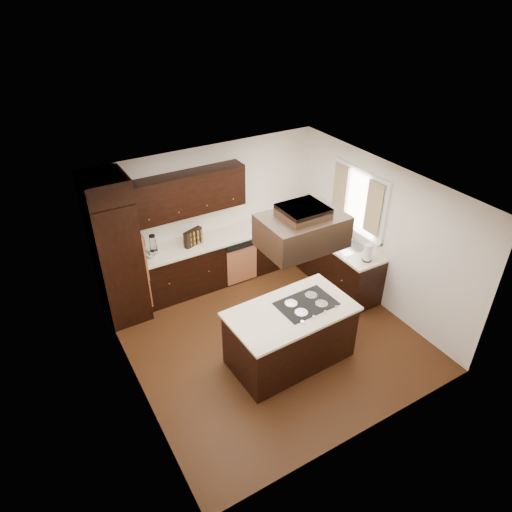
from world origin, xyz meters
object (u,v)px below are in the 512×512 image
island (290,336)px  spice_rack (193,237)px  oven_column (118,261)px  range_hood (302,231)px

island → spice_rack: size_ratio=4.88×
island → spice_rack: spice_rack is taller
oven_column → island: oven_column is taller
island → oven_column: bearing=125.9°
oven_column → range_hood: bearing=-50.3°
oven_column → spice_rack: oven_column is taller
island → range_hood: 1.72m
oven_column → spice_rack: 1.31m
spice_rack → range_hood: bearing=-95.8°
range_hood → spice_rack: range_hood is taller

